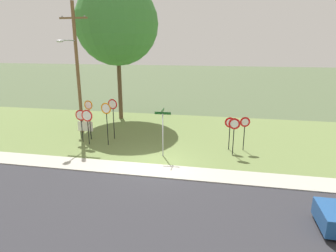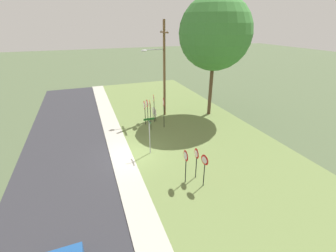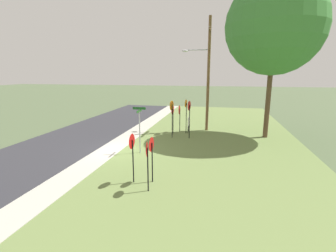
% 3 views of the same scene
% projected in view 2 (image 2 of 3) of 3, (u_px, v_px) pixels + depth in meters
% --- Properties ---
extents(ground_plane, '(160.00, 160.00, 0.00)m').
position_uv_depth(ground_plane, '(133.00, 156.00, 17.15)').
color(ground_plane, '#4C5B3D').
extents(road_asphalt, '(44.00, 6.40, 0.01)m').
position_uv_depth(road_asphalt, '(64.00, 169.00, 15.63)').
color(road_asphalt, '#2D2D33').
rests_on(road_asphalt, ground_plane).
extents(sidewalk_strip, '(44.00, 1.60, 0.06)m').
position_uv_depth(sidewalk_strip, '(122.00, 157.00, 16.89)').
color(sidewalk_strip, '#ADAA9E').
rests_on(sidewalk_strip, ground_plane).
extents(grass_median, '(44.00, 12.00, 0.04)m').
position_uv_depth(grass_median, '(203.00, 142.00, 19.04)').
color(grass_median, olive).
rests_on(grass_median, ground_plane).
extents(stop_sign_near_left, '(0.63, 0.12, 2.81)m').
position_uv_depth(stop_sign_near_left, '(154.00, 103.00, 22.12)').
color(stop_sign_near_left, black).
rests_on(stop_sign_near_left, grass_median).
extents(stop_sign_near_right, '(0.80, 0.11, 2.40)m').
position_uv_depth(stop_sign_near_right, '(145.00, 108.00, 21.59)').
color(stop_sign_near_right, black).
rests_on(stop_sign_near_right, grass_median).
extents(stop_sign_far_left, '(0.75, 0.09, 2.27)m').
position_uv_depth(stop_sign_far_left, '(147.00, 106.00, 22.36)').
color(stop_sign_far_left, black).
rests_on(stop_sign_far_left, grass_median).
extents(stop_sign_far_center, '(0.71, 0.15, 2.88)m').
position_uv_depth(stop_sign_far_center, '(164.00, 106.00, 20.89)').
color(stop_sign_far_center, black).
rests_on(stop_sign_far_center, grass_median).
extents(stop_sign_far_right, '(0.73, 0.16, 2.88)m').
position_uv_depth(stop_sign_far_right, '(150.00, 108.00, 20.40)').
color(stop_sign_far_right, black).
rests_on(stop_sign_far_right, grass_median).
extents(yield_sign_near_left, '(0.67, 0.11, 2.13)m').
position_uv_depth(yield_sign_near_left, '(196.00, 157.00, 14.04)').
color(yield_sign_near_left, black).
rests_on(yield_sign_near_left, grass_median).
extents(yield_sign_near_right, '(0.63, 0.15, 2.18)m').
position_uv_depth(yield_sign_near_right, '(204.00, 164.00, 13.28)').
color(yield_sign_near_right, black).
rests_on(yield_sign_near_right, grass_median).
extents(yield_sign_far_left, '(0.70, 0.10, 2.30)m').
position_uv_depth(yield_sign_far_left, '(186.00, 159.00, 13.53)').
color(yield_sign_far_left, black).
rests_on(yield_sign_far_left, grass_median).
extents(street_name_post, '(0.96, 0.82, 2.90)m').
position_uv_depth(street_name_post, '(150.00, 133.00, 16.72)').
color(street_name_post, '#9EA0A8').
rests_on(street_name_post, grass_median).
extents(utility_pole, '(2.10, 2.41, 9.42)m').
position_uv_depth(utility_pole, '(163.00, 67.00, 22.58)').
color(utility_pole, brown).
rests_on(utility_pole, grass_median).
extents(notice_board, '(1.10, 0.09, 1.25)m').
position_uv_depth(notice_board, '(154.00, 112.00, 23.04)').
color(notice_board, black).
rests_on(notice_board, grass_median).
extents(oak_tree_left, '(6.96, 6.96, 11.68)m').
position_uv_depth(oak_tree_left, '(215.00, 33.00, 21.57)').
color(oak_tree_left, brown).
rests_on(oak_tree_left, grass_median).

